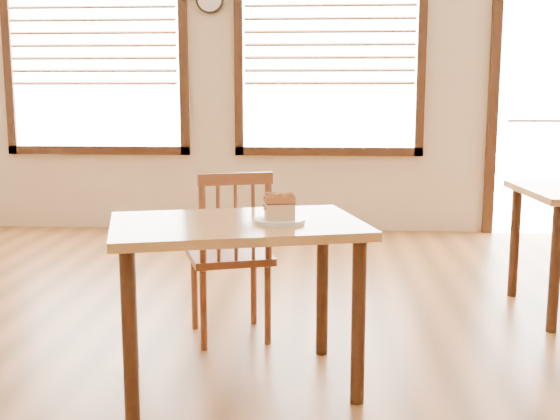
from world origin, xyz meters
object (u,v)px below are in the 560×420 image
object	(u,v)px
cafe_table_main	(237,247)
plate	(280,221)
cake_slice	(279,206)
cafe_chair_main	(231,254)

from	to	relation	value
cafe_table_main	plate	bearing A→B (deg)	-22.63
plate	cake_slice	size ratio (longest dim) A/B	1.51
cafe_chair_main	cake_slice	world-z (taller)	cafe_chair_main
cafe_table_main	plate	distance (m)	0.23
cafe_chair_main	cafe_table_main	bearing A→B (deg)	81.96
cafe_table_main	cake_slice	distance (m)	0.27
plate	cake_slice	distance (m)	0.07
cafe_table_main	cafe_chair_main	distance (m)	0.63
cafe_chair_main	plate	bearing A→B (deg)	97.32
cake_slice	cafe_chair_main	bearing A→B (deg)	103.61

